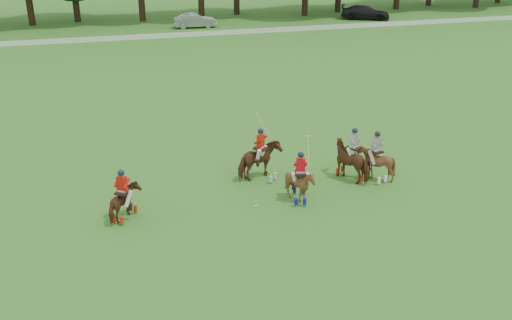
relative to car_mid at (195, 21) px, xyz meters
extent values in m
plane|color=#31631C|center=(-4.91, -42.50, -0.72)|extent=(180.00, 180.00, 0.00)
cylinder|color=black|center=(-16.54, 5.99, 1.60)|extent=(0.70, 0.70, 4.64)
cylinder|color=black|center=(-11.90, 7.02, 1.43)|extent=(0.70, 0.70, 4.31)
cube|color=white|center=(-4.91, -4.50, -0.50)|extent=(120.00, 0.10, 0.44)
imported|color=gray|center=(0.00, 0.00, 0.00)|extent=(4.45, 1.72, 1.44)
imported|color=black|center=(19.28, 0.00, 0.06)|extent=(5.78, 4.18, 1.55)
imported|color=#442212|center=(-9.47, -39.42, -0.05)|extent=(1.52, 1.73, 1.35)
cube|color=black|center=(-9.47, -39.42, 0.45)|extent=(0.68, 0.71, 0.08)
cylinder|color=tan|center=(-9.71, -39.24, 0.37)|extent=(0.15, 0.19, 1.29)
imported|color=#442212|center=(-3.38, -37.30, 0.13)|extent=(2.23, 2.23, 1.71)
cube|color=black|center=(-3.38, -37.30, 0.76)|extent=(0.71, 0.70, 0.08)
cylinder|color=tan|center=(-3.17, -37.08, 1.68)|extent=(0.58, 0.55, 1.08)
imported|color=#442212|center=(-2.38, -39.76, 0.01)|extent=(1.49, 1.59, 1.46)
cube|color=black|center=(-2.38, -39.76, 0.54)|extent=(0.57, 0.66, 0.08)
cylinder|color=tan|center=(-2.09, -39.84, 1.46)|extent=(0.24, 0.75, 1.08)
imported|color=#442212|center=(0.61, -38.30, 0.13)|extent=(1.88, 2.19, 1.70)
cube|color=black|center=(0.61, -38.30, 0.76)|extent=(0.68, 0.71, 0.08)
cylinder|color=tan|center=(0.36, -38.47, 0.68)|extent=(0.14, 0.19, 1.29)
imported|color=#442212|center=(1.54, -38.66, 0.07)|extent=(1.55, 1.67, 1.58)
cube|color=black|center=(1.54, -38.66, 0.64)|extent=(0.55, 0.64, 0.08)
cylinder|color=tan|center=(1.24, -38.73, 0.56)|extent=(0.08, 0.21, 1.29)
sphere|color=white|center=(-4.29, -39.85, -0.68)|extent=(0.09, 0.09, 0.09)
camera|label=1|loc=(-9.67, -59.65, 10.29)|focal=40.00mm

